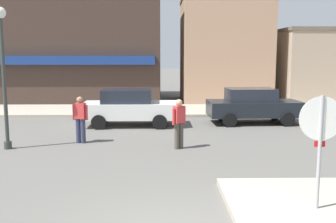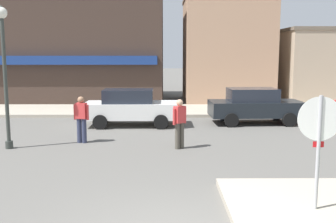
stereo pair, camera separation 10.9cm
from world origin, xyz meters
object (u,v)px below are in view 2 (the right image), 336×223
Objects in this scene: parked_car_nearest at (131,107)px; pedestrian_crossing_far at (81,118)px; stop_sign at (319,138)px; lamp_post at (4,57)px; pedestrian_crossing_near at (180,122)px; parked_car_second at (255,105)px.

pedestrian_crossing_far is at bearing -113.24° from parked_car_nearest.
parked_car_nearest is at bearing 66.76° from pedestrian_crossing_far.
lamp_post is at bearing 145.42° from stop_sign.
parked_car_nearest is 2.49× the size of pedestrian_crossing_near.
pedestrian_crossing_far is at bearing -150.92° from parked_car_second.
parked_car_nearest is 2.49× the size of pedestrian_crossing_far.
stop_sign is 9.72m from lamp_post.
pedestrian_crossing_far is (-5.72, 6.27, -0.65)m from stop_sign.
parked_car_second is at bearing 5.11° from parked_car_nearest.
pedestrian_crossing_far is at bearing 132.35° from stop_sign.
pedestrian_crossing_near is at bearing -0.49° from lamp_post.
lamp_post reaches higher than parked_car_second.
parked_car_nearest is at bearing -174.89° from parked_car_second.
stop_sign is at bearing -34.58° from lamp_post.
stop_sign is 0.51× the size of lamp_post.
stop_sign is at bearing -96.27° from parked_car_second.
lamp_post is at bearing 179.51° from pedestrian_crossing_near.
parked_car_nearest is (-4.29, 9.58, -0.71)m from stop_sign.
parked_car_second is at bearing 53.28° from pedestrian_crossing_near.
pedestrian_crossing_near reaches higher than parked_car_second.
stop_sign is at bearing -65.86° from parked_car_nearest.
stop_sign is 5.94m from pedestrian_crossing_near.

